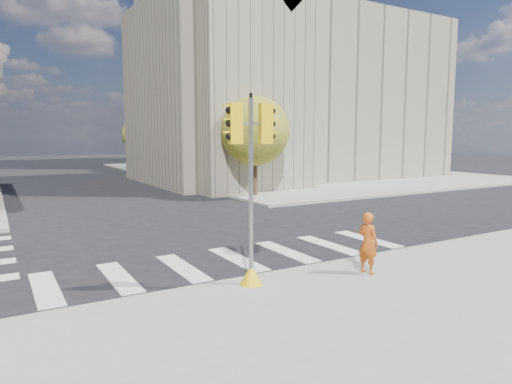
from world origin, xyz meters
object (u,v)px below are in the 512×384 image
Objects in this scene: lamp_near at (232,124)px; lamp_far at (165,127)px; traffic_signal at (251,206)px; photographer at (368,243)px.

lamp_far is at bearing 90.00° from lamp_near.
traffic_signal is (-9.13, -18.67, -2.47)m from lamp_near.
traffic_signal is at bearing -105.62° from lamp_far.
lamp_far is 34.16m from photographer.
lamp_near is 1.00× the size of lamp_far.
lamp_far is 1.75× the size of traffic_signal.
lamp_far is (0.00, 14.00, 0.00)m from lamp_near.
lamp_near reaches higher than traffic_signal.
lamp_far is at bearing -20.03° from photographer.
photographer is (3.11, -0.76, -1.14)m from traffic_signal.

